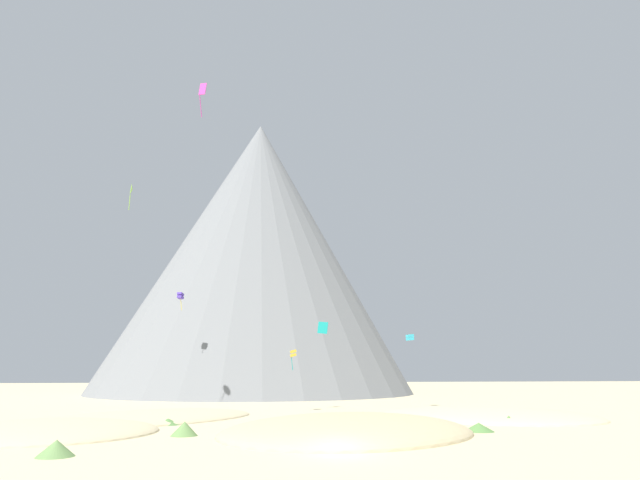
# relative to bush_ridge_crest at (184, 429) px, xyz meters

# --- Properties ---
(ground_plane) EXTENTS (400.00, 400.00, 0.00)m
(ground_plane) POSITION_rel_bush_ridge_crest_xyz_m (10.35, -11.29, -0.54)
(ground_plane) COLOR beige
(dune_foreground_left) EXTENTS (30.04, 30.71, 2.88)m
(dune_foreground_left) POSITION_rel_bush_ridge_crest_xyz_m (13.05, 0.20, -0.54)
(dune_foreground_left) COLOR #C6B284
(dune_foreground_left) RESTS_ON ground_plane
(dune_foreground_right) EXTENTS (30.60, 30.11, 2.06)m
(dune_foreground_right) POSITION_rel_bush_ridge_crest_xyz_m (30.81, 12.98, -0.54)
(dune_foreground_right) COLOR beige
(dune_foreground_right) RESTS_ON ground_plane
(dune_midground) EXTENTS (29.72, 29.45, 1.76)m
(dune_midground) POSITION_rel_bush_ridge_crest_xyz_m (-5.64, 14.89, -0.54)
(dune_midground) COLOR #CCBA8E
(dune_midground) RESTS_ON ground_plane
(dune_back_low) EXTENTS (22.37, 22.67, 1.95)m
(dune_back_low) POSITION_rel_bush_ridge_crest_xyz_m (-11.33, 3.52, -0.54)
(dune_back_low) COLOR #CCBA8E
(dune_back_low) RESTS_ON ground_plane
(bush_ridge_crest) EXTENTS (2.43, 2.43, 1.08)m
(bush_ridge_crest) POSITION_rel_bush_ridge_crest_xyz_m (0.00, 0.00, 0.00)
(bush_ridge_crest) COLOR #668C4C
(bush_ridge_crest) RESTS_ON ground_plane
(bush_far_left) EXTENTS (1.46, 1.46, 0.81)m
(bush_far_left) POSITION_rel_bush_ridge_crest_xyz_m (29.41, 5.06, -0.13)
(bush_far_left) COLOR #568442
(bush_far_left) RESTS_ON ground_plane
(bush_scatter_east) EXTENTS (2.62, 2.62, 0.96)m
(bush_scatter_east) POSITION_rel_bush_ridge_crest_xyz_m (-6.46, -9.64, -0.06)
(bush_scatter_east) COLOR #668C4C
(bush_scatter_east) RESTS_ON ground_plane
(bush_near_right) EXTENTS (2.13, 2.13, 0.98)m
(bush_near_right) POSITION_rel_bush_ridge_crest_xyz_m (15.10, 8.16, -0.05)
(bush_near_right) COLOR #568442
(bush_near_right) RESTS_ON ground_plane
(bush_near_left) EXTENTS (3.14, 3.14, 0.58)m
(bush_near_left) POSITION_rel_bush_ridge_crest_xyz_m (-2.40, 9.14, -0.25)
(bush_near_left) COLOR #568442
(bush_near_left) RESTS_ON ground_plane
(bush_far_right) EXTENTS (2.92, 2.92, 0.71)m
(bush_far_right) POSITION_rel_bush_ridge_crest_xyz_m (24.05, -0.27, -0.19)
(bush_far_right) COLOR #568442
(bush_far_right) RESTS_ON ground_plane
(rock_massif) EXTENTS (97.98, 97.98, 64.71)m
(rock_massif) POSITION_rel_bush_ridge_crest_xyz_m (6.34, 80.89, 29.87)
(rock_massif) COLOR slate
(rock_massif) RESTS_ON ground_plane
(kite_teal_low) EXTENTS (1.13, 0.49, 1.31)m
(kite_teal_low) POSITION_rel_bush_ridge_crest_xyz_m (12.61, 11.55, 8.80)
(kite_teal_low) COLOR teal
(kite_gold_low) EXTENTS (0.84, 0.78, 2.59)m
(kite_gold_low) POSITION_rel_bush_ridge_crest_xyz_m (10.65, 24.20, 6.48)
(kite_gold_low) COLOR gold
(kite_indigo_mid) EXTENTS (1.18, 1.22, 3.01)m
(kite_indigo_mid) POSITION_rel_bush_ridge_crest_xyz_m (-6.40, 47.75, 16.61)
(kite_indigo_mid) COLOR #5138B2
(kite_cyan_low) EXTENTS (1.01, 0.98, 0.89)m
(kite_cyan_low) POSITION_rel_bush_ridge_crest_xyz_m (27.49, 28.93, 8.91)
(kite_cyan_low) COLOR #33BCDB
(kite_magenta_high) EXTENTS (0.92, 0.54, 4.34)m
(kite_magenta_high) POSITION_rel_bush_ridge_crest_xyz_m (-1.39, 13.58, 36.26)
(kite_magenta_high) COLOR #D1339E
(kite_lime_high) EXTENTS (0.79, 1.60, 3.94)m
(kite_lime_high) POSITION_rel_bush_ridge_crest_xyz_m (-12.48, 32.37, 29.99)
(kite_lime_high) COLOR #8CD133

